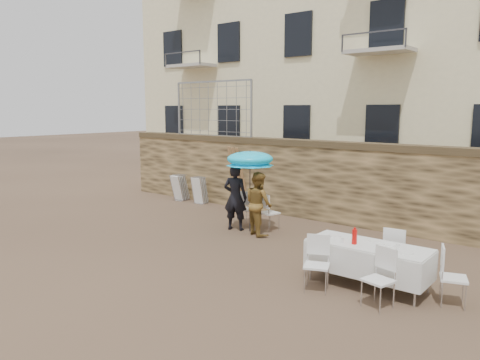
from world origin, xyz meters
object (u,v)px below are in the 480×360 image
Objects in this scene: banquet_table at (368,247)px; woman_dress at (259,204)px; table_chair_front_left at (317,264)px; man_suit at (235,197)px; couple_chair_left at (248,208)px; chair_stack_left at (183,187)px; soda_bottle at (354,237)px; table_chair_front_right at (378,279)px; umbrella at (250,161)px; table_chair_side at (454,276)px; couple_chair_right at (270,212)px; chair_stack_right at (202,189)px; table_chair_back at (396,252)px.

woman_dress is at bearing 156.22° from banquet_table.
woman_dress is at bearing 119.27° from table_chair_front_left.
man_suit is 0.67m from couple_chair_left.
couple_chair_left is at bearing -19.96° from chair_stack_left.
soda_bottle reaches higher than table_chair_front_right.
umbrella is 4.32m from table_chair_front_left.
couple_chair_left is at bearing 51.33° from table_chair_side.
table_chair_side is at bearing 0.34° from table_chair_front_left.
banquet_table is at bearing 74.89° from table_chair_side.
table_chair_front_left is at bearing -123.69° from soda_bottle.
woman_dress is at bearing 152.92° from soda_bottle.
couple_chair_right is at bearing 159.68° from table_chair_front_right.
soda_bottle reaches higher than chair_stack_right.
table_chair_side is (1.40, 0.10, -0.25)m from banquet_table.
chair_stack_left is at bearing 156.58° from umbrella.
chair_stack_left is at bearing 128.00° from table_chair_front_left.
table_chair_side is at bearing 4.09° from banquet_table.
soda_bottle is 1.11m from table_chair_back.
table_chair_front_left is 8.02m from chair_stack_right.
chair_stack_right is at bearing 152.66° from soda_bottle.
man_suit is 1.04m from umbrella.
table_chair_front_right is at bearing 174.78° from woman_dress.
banquet_table is 0.94m from table_chair_front_right.
soda_bottle reaches higher than couple_chair_left.
umbrella is 2.01× the size of table_chair_side.
table_chair_side is at bearing 146.01° from man_suit.
soda_bottle reaches higher than couple_chair_right.
chair_stack_left reaches higher than banquet_table.
umbrella is at bearing 165.85° from table_chair_front_right.
couple_chair_right and table_chair_side have the same top height.
table_chair_side is (2.00, 0.85, 0.00)m from table_chair_front_left.
umbrella is (-0.35, 0.10, 1.02)m from woman_dress.
woman_dress is at bearing -15.95° from umbrella.
man_suit is at bearing -16.70° from table_chair_back.
woman_dress is 3.78m from table_chair_front_left.
chair_stack_right is (0.90, 0.00, 0.00)m from chair_stack_left.
table_chair_side is at bearing -21.51° from chair_stack_right.
soda_bottle is (4.12, -2.27, 0.43)m from couple_chair_left.
couple_chair_left is at bearing 131.63° from umbrella.
couple_chair_left is 4.82m from banquet_table.
soda_bottle is at bearing 33.62° from table_chair_front_left.
umbrella is 2.01× the size of couple_chair_left.
banquet_table is 2.19× the size of table_chair_front_right.
chair_stack_right is at bearing -3.07° from woman_dress.
table_chair_back is 1.04× the size of chair_stack_left.
couple_chair_left is 6.06m from table_chair_side.
soda_bottle is at bearing 147.19° from couple_chair_left.
umbrella is at bearing -18.96° from table_chair_back.
man_suit is 4.60m from table_chair_back.
table_chair_front_left is at bearing -29.32° from chair_stack_left.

